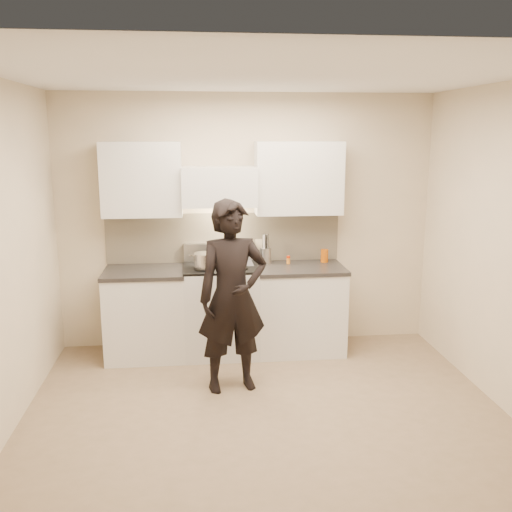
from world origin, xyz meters
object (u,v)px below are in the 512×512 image
Objects in this scene: stove at (221,309)px; counter_right at (299,308)px; person at (232,297)px; wok at (232,252)px; utensil_crock at (265,254)px.

counter_right is at bearing 0.00° from stove.
counter_right is at bearing 37.00° from person.
counter_right is 0.94m from wok.
stove is 0.61m from wok.
stove is 0.96m from person.
person is at bearing -111.93° from utensil_crock.
wok is 1.04m from person.
wok is at bearing 74.89° from person.
wok reaches higher than counter_right.
counter_right is at bearing -11.57° from wok.
utensil_crock is at bearing 19.61° from stove.
utensil_crock is (0.49, 0.17, 0.54)m from stove.
person is at bearing -131.24° from counter_right.
stove is 0.55× the size of person.
counter_right is 2.02× the size of wok.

